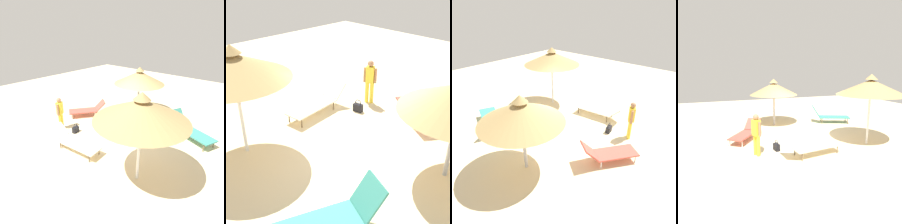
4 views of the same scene
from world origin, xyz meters
TOP-DOWN VIEW (x-y plane):
  - ground at (0.00, 0.00)m, footprint 24.00×24.00m
  - parasol_umbrella_near_left at (2.19, 0.73)m, footprint 2.59×2.59m
  - parasol_umbrella_near_right at (-1.98, -2.11)m, footprint 2.71×2.71m
  - lounge_chair_center at (1.53, -2.37)m, footprint 1.44×2.24m
  - lounge_chair_edge at (-2.28, 0.66)m, footprint 0.90×2.29m
  - lounge_chair_front at (0.20, 2.56)m, footprint 1.93×1.65m
  - person_standing_far_left at (-1.60, 2.44)m, footprint 0.41×0.32m
  - handbag at (-1.41, 1.65)m, footprint 0.33×0.21m

SIDE VIEW (x-z plane):
  - ground at x=0.00m, z-range -0.10..0.00m
  - handbag at x=-1.41m, z-range -0.07..0.36m
  - lounge_chair_front at x=0.20m, z-range -0.02..0.76m
  - lounge_chair_edge at x=-2.28m, z-range -0.02..0.76m
  - lounge_chair_center at x=1.53m, z-range -0.06..0.93m
  - person_standing_far_left at x=-1.60m, z-range 0.09..1.62m
  - parasol_umbrella_near_left at x=2.19m, z-range 0.74..3.29m
  - parasol_umbrella_near_right at x=-1.98m, z-range 0.92..3.80m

